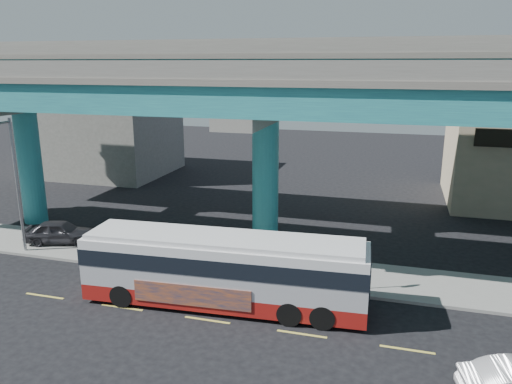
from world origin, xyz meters
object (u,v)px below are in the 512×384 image
(transit_bus, at_px, (224,268))
(street_lamp, at_px, (7,168))
(parked_car, at_px, (60,232))
(stop_sign, at_px, (364,256))

(transit_bus, distance_m, street_lamp, 13.48)
(parked_car, height_order, street_lamp, street_lamp)
(parked_car, xyz_separation_m, stop_sign, (17.50, -1.40, 0.99))
(transit_bus, relative_size, stop_sign, 5.38)
(transit_bus, height_order, stop_sign, transit_bus)
(parked_car, relative_size, street_lamp, 0.57)
(transit_bus, xyz_separation_m, street_lamp, (-12.90, 2.22, 3.25))
(parked_car, relative_size, stop_sign, 1.81)
(parked_car, distance_m, street_lamp, 4.83)
(parked_car, bearing_deg, transit_bus, -126.63)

